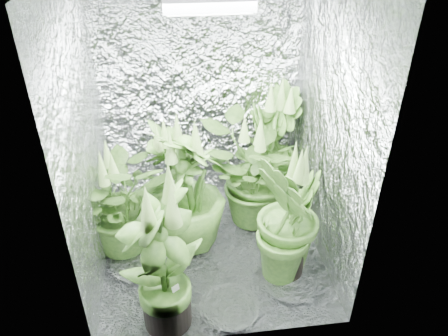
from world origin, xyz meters
TOP-DOWN VIEW (x-y plane):
  - ground at (0.00, 0.00)m, footprint 1.60×1.60m
  - walls at (0.00, 0.00)m, footprint 1.62×1.62m
  - grow_lamp at (0.00, 0.00)m, footprint 0.50×0.30m
  - plant_a at (-0.63, 0.09)m, footprint 0.79×0.79m
  - plant_b at (-0.29, 0.40)m, footprint 0.62×0.62m
  - plant_c at (0.56, 0.60)m, footprint 0.63×0.63m
  - plant_d at (-0.16, 0.08)m, footprint 0.76×0.76m
  - plant_e at (0.39, 0.27)m, footprint 1.10×1.10m
  - plant_f at (-0.35, -0.64)m, footprint 0.70×0.70m
  - plant_g at (0.48, -0.34)m, footprint 0.62×0.62m
  - circulation_fan at (0.58, 0.56)m, footprint 0.16×0.35m
  - plant_label at (-0.29, -0.67)m, footprint 0.05×0.05m

SIDE VIEW (x-z plane):
  - ground at x=0.00m, z-range 0.00..0.00m
  - circulation_fan at x=0.58m, z-range -0.03..0.37m
  - plant_label at x=-0.29m, z-range 0.26..0.34m
  - plant_a at x=-0.63m, z-range -0.02..0.89m
  - plant_b at x=-0.29m, z-range -0.04..0.91m
  - plant_e at x=0.39m, z-range -0.03..0.96m
  - plant_d at x=-0.16m, z-range -0.04..1.01m
  - plant_g at x=0.48m, z-range -0.04..1.03m
  - plant_c at x=0.56m, z-range -0.05..1.06m
  - plant_f at x=-0.35m, z-range -0.05..1.10m
  - walls at x=0.00m, z-range 0.00..2.00m
  - grow_lamp at x=0.00m, z-range 1.72..1.94m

